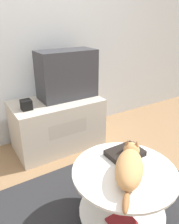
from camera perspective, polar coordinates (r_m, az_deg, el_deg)
name	(u,v)px	position (r m, az deg, el deg)	size (l,w,h in m)	color
ground_plane	(114,218)	(1.90, 6.35, -25.78)	(12.00, 12.00, 0.00)	#93704C
wall_back	(30,31)	(2.66, -15.18, 19.80)	(8.00, 0.05, 2.60)	silver
rug	(114,217)	(1.90, 6.37, -25.59)	(1.79, 1.50, 0.02)	#28282B
tv_stand	(57,123)	(2.61, -8.37, -2.96)	(1.00, 0.58, 0.57)	beige
tv	(67,75)	(2.51, -5.89, 9.72)	(0.65, 0.32, 0.54)	#333338
speaker	(26,105)	(2.30, -16.18, 1.82)	(0.10, 0.10, 0.10)	black
coffee_table	(123,190)	(1.68, 8.85, -19.56)	(0.72, 0.72, 0.46)	#B2B2B7
dvd_box	(125,153)	(1.69, 9.24, -10.52)	(0.27, 0.19, 0.04)	black
cat	(130,166)	(1.48, 10.48, -13.63)	(0.47, 0.47, 0.15)	tan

